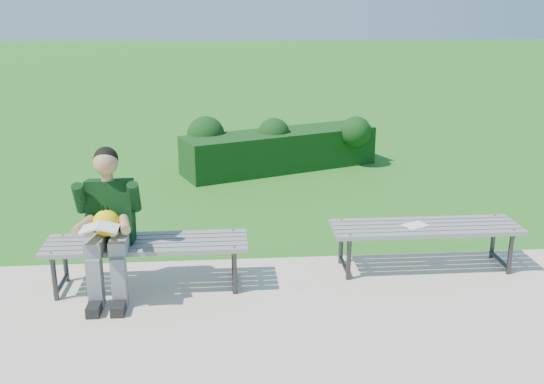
{
  "coord_description": "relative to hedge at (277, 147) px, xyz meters",
  "views": [
    {
      "loc": [
        -0.82,
        -5.69,
        2.49
      ],
      "look_at": [
        -0.39,
        -0.31,
        0.82
      ],
      "focal_mm": 40.0,
      "sensor_mm": 36.0,
      "label": 1
    }
  ],
  "objects": [
    {
      "name": "ground",
      "position": [
        -0.0,
        -3.58,
        -0.36
      ],
      "size": [
        80.0,
        80.0,
        0.0
      ],
      "color": "#236A19",
      "rests_on": "ground"
    },
    {
      "name": "seated_boy",
      "position": [
        -1.84,
        -4.25,
        0.35
      ],
      "size": [
        0.56,
        0.76,
        1.31
      ],
      "color": "slate",
      "rests_on": "walkway"
    },
    {
      "name": "paper_sheet",
      "position": [
        0.99,
        -3.95,
        0.11
      ],
      "size": [
        0.27,
        0.24,
        0.01
      ],
      "color": "white",
      "rests_on": "bench_right"
    },
    {
      "name": "hedge",
      "position": [
        0.0,
        0.0,
        0.0
      ],
      "size": [
        3.16,
        1.87,
        0.86
      ],
      "color": "#113B0E",
      "rests_on": "ground"
    },
    {
      "name": "bench_right",
      "position": [
        1.09,
        -3.95,
        0.05
      ],
      "size": [
        1.8,
        0.5,
        0.46
      ],
      "color": "gray",
      "rests_on": "walkway"
    },
    {
      "name": "bench_left",
      "position": [
        -1.54,
        -4.16,
        0.05
      ],
      "size": [
        1.8,
        0.5,
        0.46
      ],
      "color": "gray",
      "rests_on": "walkway"
    },
    {
      "name": "walkway",
      "position": [
        -0.0,
        -5.33,
        -0.35
      ],
      "size": [
        30.0,
        3.5,
        0.02
      ],
      "color": "beige",
      "rests_on": "ground"
    }
  ]
}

